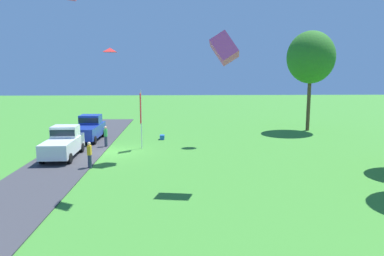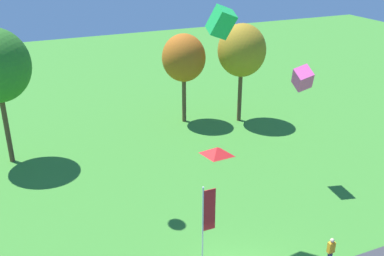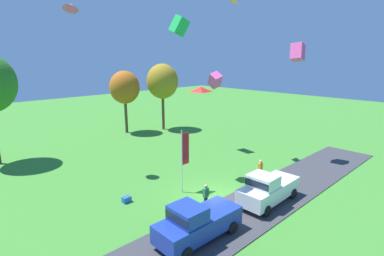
% 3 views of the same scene
% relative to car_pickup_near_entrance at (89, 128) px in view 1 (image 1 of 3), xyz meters
% --- Properties ---
extents(ground_plane, '(120.00, 120.00, 0.00)m').
position_rel_car_pickup_near_entrance_xyz_m(ground_plane, '(4.49, 2.83, -1.11)').
color(ground_plane, '#3D842D').
extents(pavement_strip, '(36.00, 4.40, 0.06)m').
position_rel_car_pickup_near_entrance_xyz_m(pavement_strip, '(4.49, 0.01, -1.08)').
color(pavement_strip, '#38383D').
rests_on(pavement_strip, ground).
extents(car_pickup_near_entrance, '(5.04, 2.13, 2.14)m').
position_rel_car_pickup_near_entrance_xyz_m(car_pickup_near_entrance, '(0.00, 0.00, 0.00)').
color(car_pickup_near_entrance, '#1E389E').
rests_on(car_pickup_near_entrance, ground).
extents(car_pickup_by_flagpole, '(5.04, 2.13, 2.14)m').
position_rel_car_pickup_near_entrance_xyz_m(car_pickup_by_flagpole, '(6.32, -0.32, 0.00)').
color(car_pickup_by_flagpole, white).
rests_on(car_pickup_by_flagpole, ground).
extents(person_watching_sky, '(0.36, 0.24, 1.71)m').
position_rel_car_pickup_near_entrance_xyz_m(person_watching_sky, '(9.28, 2.20, -0.23)').
color(person_watching_sky, '#2D334C').
rests_on(person_watching_sky, ground).
extents(person_beside_suv, '(0.36, 0.24, 1.71)m').
position_rel_car_pickup_near_entrance_xyz_m(person_beside_suv, '(2.81, 1.98, -0.23)').
color(person_beside_suv, '#2D334C').
rests_on(person_beside_suv, ground).
extents(tree_left_of_center, '(4.71, 4.71, 9.95)m').
position_rel_car_pickup_near_entrance_xyz_m(tree_left_of_center, '(-4.77, 20.97, 6.22)').
color(tree_left_of_center, brown).
rests_on(tree_left_of_center, ground).
extents(flag_banner, '(0.71, 0.08, 4.61)m').
position_rel_car_pickup_near_entrance_xyz_m(flag_banner, '(3.64, 4.91, 1.82)').
color(flag_banner, silver).
rests_on(flag_banner, ground).
extents(cooler_box, '(0.56, 0.40, 0.40)m').
position_rel_car_pickup_near_entrance_xyz_m(cooler_box, '(-0.35, 6.35, -0.91)').
color(cooler_box, blue).
rests_on(cooler_box, ground).
extents(kite_diamond_over_trees, '(1.42, 1.40, 0.34)m').
position_rel_car_pickup_near_entrance_xyz_m(kite_diamond_over_trees, '(2.89, 2.57, 6.57)').
color(kite_diamond_over_trees, red).
extents(kite_box_high_right, '(1.38, 1.64, 1.86)m').
position_rel_car_pickup_near_entrance_xyz_m(kite_box_high_right, '(12.75, 10.25, 6.20)').
color(kite_box_high_right, '#EA4C9E').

